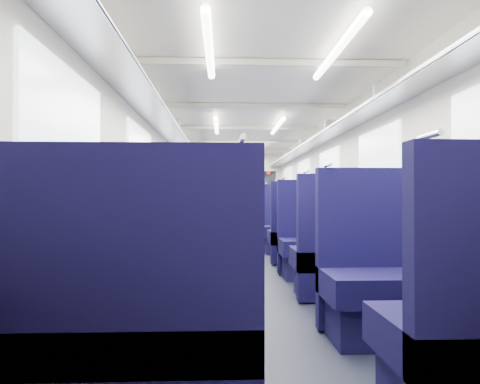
# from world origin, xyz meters

# --- Properties ---
(floor) EXTENTS (2.80, 18.00, 0.01)m
(floor) POSITION_xyz_m (0.00, 0.00, 0.00)
(floor) COLOR black
(floor) RESTS_ON ground
(ceiling) EXTENTS (2.80, 18.00, 0.01)m
(ceiling) POSITION_xyz_m (0.00, 0.00, 2.35)
(ceiling) COLOR white
(ceiling) RESTS_ON wall_left
(wall_left) EXTENTS (0.02, 18.00, 2.35)m
(wall_left) POSITION_xyz_m (-1.40, 0.00, 1.18)
(wall_left) COLOR beige
(wall_left) RESTS_ON floor
(dado_left) EXTENTS (0.03, 17.90, 0.70)m
(dado_left) POSITION_xyz_m (-1.39, 0.00, 0.35)
(dado_left) COLOR black
(dado_left) RESTS_ON floor
(wall_right) EXTENTS (0.02, 18.00, 2.35)m
(wall_right) POSITION_xyz_m (1.40, 0.00, 1.18)
(wall_right) COLOR beige
(wall_right) RESTS_ON floor
(dado_right) EXTENTS (0.03, 17.90, 0.70)m
(dado_right) POSITION_xyz_m (1.39, 0.00, 0.35)
(dado_right) COLOR black
(dado_right) RESTS_ON floor
(wall_far) EXTENTS (2.80, 0.02, 2.35)m
(wall_far) POSITION_xyz_m (0.00, 9.00, 1.18)
(wall_far) COLOR beige
(wall_far) RESTS_ON floor
(luggage_rack_left) EXTENTS (0.36, 17.40, 0.18)m
(luggage_rack_left) POSITION_xyz_m (-1.21, 0.00, 1.97)
(luggage_rack_left) COLOR #B2B5BA
(luggage_rack_left) RESTS_ON wall_left
(luggage_rack_right) EXTENTS (0.36, 17.40, 0.18)m
(luggage_rack_right) POSITION_xyz_m (1.21, 0.00, 1.97)
(luggage_rack_right) COLOR #B2B5BA
(luggage_rack_right) RESTS_ON wall_right
(windows) EXTENTS (2.78, 15.60, 0.75)m
(windows) POSITION_xyz_m (0.00, -0.46, 1.42)
(windows) COLOR white
(windows) RESTS_ON wall_left
(ceiling_fittings) EXTENTS (2.70, 16.06, 0.11)m
(ceiling_fittings) POSITION_xyz_m (0.00, -0.26, 2.29)
(ceiling_fittings) COLOR beige
(ceiling_fittings) RESTS_ON ceiling
(end_door) EXTENTS (0.75, 0.06, 2.00)m
(end_door) POSITION_xyz_m (0.00, 8.94, 1.00)
(end_door) COLOR black
(end_door) RESTS_ON floor
(bulkhead) EXTENTS (2.80, 0.10, 2.35)m
(bulkhead) POSITION_xyz_m (-0.00, 3.46, 1.23)
(bulkhead) COLOR beige
(bulkhead) RESTS_ON floor
(seat_0) EXTENTS (1.12, 0.62, 1.25)m
(seat_0) POSITION_xyz_m (-0.83, -8.27, 0.39)
(seat_0) COLOR #0F0C3B
(seat_0) RESTS_ON floor
(seat_2) EXTENTS (1.12, 0.62, 1.25)m
(seat_2) POSITION_xyz_m (-0.83, -7.04, 0.39)
(seat_2) COLOR #0F0C3B
(seat_2) RESTS_ON floor
(seat_3) EXTENTS (1.12, 0.62, 1.25)m
(seat_3) POSITION_xyz_m (0.83, -7.14, 0.39)
(seat_3) COLOR #0F0C3B
(seat_3) RESTS_ON floor
(seat_4) EXTENTS (1.12, 0.62, 1.25)m
(seat_4) POSITION_xyz_m (-0.83, -6.07, 0.39)
(seat_4) COLOR #0F0C3B
(seat_4) RESTS_ON floor
(seat_5) EXTENTS (1.12, 0.62, 1.25)m
(seat_5) POSITION_xyz_m (0.83, -5.99, 0.39)
(seat_5) COLOR #0F0C3B
(seat_5) RESTS_ON floor
(seat_6) EXTENTS (1.12, 0.62, 1.25)m
(seat_6) POSITION_xyz_m (-0.83, -4.81, 0.39)
(seat_6) COLOR #0F0C3B
(seat_6) RESTS_ON floor
(seat_7) EXTENTS (1.12, 0.62, 1.25)m
(seat_7) POSITION_xyz_m (0.83, -4.85, 0.39)
(seat_7) COLOR #0F0C3B
(seat_7) RESTS_ON floor
(seat_8) EXTENTS (1.12, 0.62, 1.25)m
(seat_8) POSITION_xyz_m (-0.83, -3.59, 0.39)
(seat_8) COLOR #0F0C3B
(seat_8) RESTS_ON floor
(seat_9) EXTENTS (1.12, 0.62, 1.25)m
(seat_9) POSITION_xyz_m (0.83, -3.78, 0.39)
(seat_9) COLOR #0F0C3B
(seat_9) RESTS_ON floor
(seat_10) EXTENTS (1.12, 0.62, 1.25)m
(seat_10) POSITION_xyz_m (-0.83, -2.59, 0.39)
(seat_10) COLOR #0F0C3B
(seat_10) RESTS_ON floor
(seat_11) EXTENTS (1.12, 0.62, 1.25)m
(seat_11) POSITION_xyz_m (0.83, -2.54, 0.39)
(seat_11) COLOR #0F0C3B
(seat_11) RESTS_ON floor
(seat_12) EXTENTS (1.12, 0.62, 1.25)m
(seat_12) POSITION_xyz_m (-0.83, -1.29, 0.39)
(seat_12) COLOR #0F0C3B
(seat_12) RESTS_ON floor
(seat_13) EXTENTS (1.12, 0.62, 1.25)m
(seat_13) POSITION_xyz_m (0.83, -1.29, 0.39)
(seat_13) COLOR #0F0C3B
(seat_13) RESTS_ON floor
(seat_14) EXTENTS (1.12, 0.62, 1.25)m
(seat_14) POSITION_xyz_m (-0.83, -0.31, 0.39)
(seat_14) COLOR #0F0C3B
(seat_14) RESTS_ON floor
(seat_15) EXTENTS (1.12, 0.62, 1.25)m
(seat_15) POSITION_xyz_m (0.83, -0.34, 0.39)
(seat_15) COLOR #0F0C3B
(seat_15) RESTS_ON floor
(seat_16) EXTENTS (1.12, 0.62, 1.25)m
(seat_16) POSITION_xyz_m (-0.83, 0.89, 0.39)
(seat_16) COLOR #0F0C3B
(seat_16) RESTS_ON floor
(seat_17) EXTENTS (1.12, 0.62, 1.25)m
(seat_17) POSITION_xyz_m (0.83, 0.92, 0.39)
(seat_17) COLOR #0F0C3B
(seat_17) RESTS_ON floor
(seat_18) EXTENTS (1.12, 0.62, 1.25)m
(seat_18) POSITION_xyz_m (-0.83, 2.18, 0.39)
(seat_18) COLOR #0F0C3B
(seat_18) RESTS_ON floor
(seat_19) EXTENTS (1.12, 0.62, 1.25)m
(seat_19) POSITION_xyz_m (0.83, 1.98, 0.39)
(seat_19) COLOR #0F0C3B
(seat_19) RESTS_ON floor
(seat_20) EXTENTS (1.12, 0.62, 1.25)m
(seat_20) POSITION_xyz_m (-0.83, 4.22, 0.39)
(seat_20) COLOR #0F0C3B
(seat_20) RESTS_ON floor
(seat_21) EXTENTS (1.12, 0.62, 1.25)m
(seat_21) POSITION_xyz_m (0.83, 4.21, 0.39)
(seat_21) COLOR #0F0C3B
(seat_21) RESTS_ON floor
(seat_22) EXTENTS (1.12, 0.62, 1.25)m
(seat_22) POSITION_xyz_m (-0.83, 5.33, 0.39)
(seat_22) COLOR #0F0C3B
(seat_22) RESTS_ON floor
(seat_23) EXTENTS (1.12, 0.62, 1.25)m
(seat_23) POSITION_xyz_m (0.83, 5.18, 0.39)
(seat_23) COLOR #0F0C3B
(seat_23) RESTS_ON floor
(seat_24) EXTENTS (1.12, 0.62, 1.25)m
(seat_24) POSITION_xyz_m (-0.83, 6.40, 0.39)
(seat_24) COLOR #0F0C3B
(seat_24) RESTS_ON floor
(seat_25) EXTENTS (1.12, 0.62, 1.25)m
(seat_25) POSITION_xyz_m (0.83, 6.33, 0.39)
(seat_25) COLOR #0F0C3B
(seat_25) RESTS_ON floor
(seat_26) EXTENTS (1.12, 0.62, 1.25)m
(seat_26) POSITION_xyz_m (-0.83, 7.66, 0.39)
(seat_26) COLOR #0F0C3B
(seat_26) RESTS_ON floor
(seat_27) EXTENTS (1.12, 0.62, 1.25)m
(seat_27) POSITION_xyz_m (0.83, 7.49, 0.39)
(seat_27) COLOR #0F0C3B
(seat_27) RESTS_ON floor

